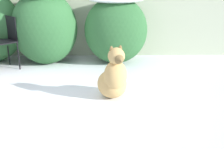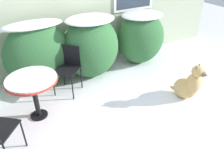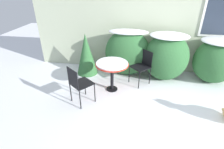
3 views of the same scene
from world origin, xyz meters
The scene contains 5 objects.
ground_plane centered at (0.00, 0.00, 0.00)m, with size 16.00×16.00×0.00m, color white.
shrub_middle centered at (0.05, 1.61, 0.71)m, with size 1.21×0.97×1.35m.
shrub_right centered at (1.37, 1.66, 0.66)m, with size 1.18×0.98×1.25m.
patio_chair_near_table centered at (-0.59, 1.29, 0.54)m, with size 0.62×0.62×0.93m.
dog centered at (1.30, -0.06, 0.28)m, with size 0.52×0.65×0.76m.
Camera 1 is at (1.25, -3.58, 1.57)m, focal length 45.00 mm.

